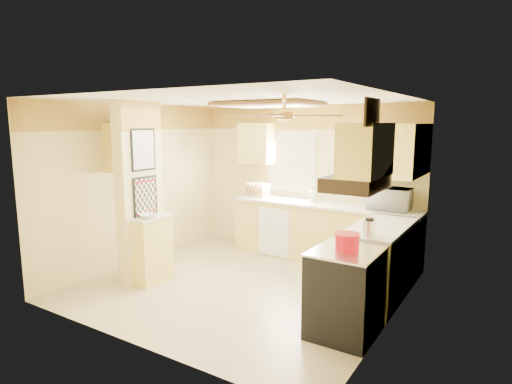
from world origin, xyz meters
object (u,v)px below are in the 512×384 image
Objects in this scene: microwave at (390,199)px; dutch_oven at (347,242)px; stove at (345,292)px; bowl at (148,216)px; kettle at (369,228)px.

microwave reaches higher than dutch_oven.
microwave is 2.23× the size of dutch_oven.
stove is 1.55× the size of microwave.
bowl is (-2.61, -2.28, -0.14)m from microwave.
bowl is at bearing -178.14° from stove.
microwave reaches higher than stove.
microwave reaches higher than bowl.
stove is 4.17× the size of kettle.
bowl is at bearing -178.26° from dutch_oven.
stove is 3.44× the size of dutch_oven.
kettle is at bearing 83.69° from dutch_oven.
microwave is at bearing 41.12° from bowl.
dutch_oven is at bearing 1.74° from bowl.
microwave is 1.67m from kettle.
stove is at bearing 100.33° from dutch_oven.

